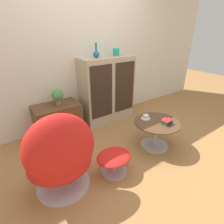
# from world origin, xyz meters

# --- Properties ---
(ground_plane) EXTENTS (12.00, 12.00, 0.00)m
(ground_plane) POSITION_xyz_m (0.00, 0.00, 0.00)
(ground_plane) COLOR #A87542
(wall_back) EXTENTS (6.40, 0.06, 2.60)m
(wall_back) POSITION_xyz_m (0.00, 1.39, 1.30)
(wall_back) COLOR silver
(wall_back) RESTS_ON ground_plane
(sideboard) EXTENTS (1.00, 0.44, 1.20)m
(sideboard) POSITION_xyz_m (0.31, 1.14, 0.60)
(sideboard) COLOR tan
(sideboard) RESTS_ON ground_plane
(tv_console) EXTENTS (0.72, 0.46, 0.54)m
(tv_console) POSITION_xyz_m (-0.68, 1.14, 0.27)
(tv_console) COLOR brown
(tv_console) RESTS_ON ground_plane
(egg_chair) EXTENTS (0.75, 0.70, 0.97)m
(egg_chair) POSITION_xyz_m (-1.05, -0.02, 0.45)
(egg_chair) COLOR #B7B7BC
(egg_chair) RESTS_ON ground_plane
(ottoman) EXTENTS (0.44, 0.37, 0.27)m
(ottoman) POSITION_xyz_m (-0.44, -0.12, 0.20)
(ottoman) COLOR #B7B7BC
(ottoman) RESTS_ON ground_plane
(coffee_table) EXTENTS (0.66, 0.66, 0.42)m
(coffee_table) POSITION_xyz_m (0.39, -0.04, 0.28)
(coffee_table) COLOR #B7B7BC
(coffee_table) RESTS_ON ground_plane
(vase_leftmost) EXTENTS (0.11, 0.11, 0.23)m
(vase_leftmost) POSITION_xyz_m (0.11, 1.14, 1.27)
(vase_leftmost) COLOR #196699
(vase_leftmost) RESTS_ON sideboard
(vase_inner_left) EXTENTS (0.12, 0.12, 0.13)m
(vase_inner_left) POSITION_xyz_m (0.51, 1.14, 1.27)
(vase_inner_left) COLOR teal
(vase_inner_left) RESTS_ON sideboard
(potted_plant) EXTENTS (0.18, 0.18, 0.25)m
(potted_plant) POSITION_xyz_m (-0.64, 1.14, 0.68)
(potted_plant) COLOR #996B4C
(potted_plant) RESTS_ON tv_console
(teacup) EXTENTS (0.13, 0.13, 0.06)m
(teacup) POSITION_xyz_m (0.33, 0.13, 0.44)
(teacup) COLOR white
(teacup) RESTS_ON coffee_table
(book_stack) EXTENTS (0.14, 0.12, 0.06)m
(book_stack) POSITION_xyz_m (0.44, -0.16, 0.45)
(book_stack) COLOR #237038
(book_stack) RESTS_ON coffee_table
(bowl) EXTENTS (0.12, 0.12, 0.04)m
(bowl) POSITION_xyz_m (0.52, -0.11, 0.44)
(bowl) COLOR beige
(bowl) RESTS_ON coffee_table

